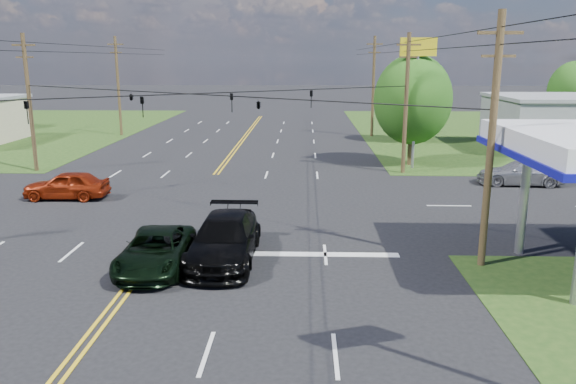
{
  "coord_description": "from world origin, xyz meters",
  "views": [
    {
      "loc": [
        6.13,
        -17.73,
        7.82
      ],
      "look_at": [
        5.42,
        6.0,
        2.15
      ],
      "focal_mm": 35.0,
      "sensor_mm": 36.0,
      "label": 1
    }
  ],
  "objects_px": {
    "pole_nw": "(29,101)",
    "pole_right_far": "(373,85)",
    "pole_left_far": "(118,85)",
    "tree_right_b": "(415,98)",
    "pickup_dkgreen": "(156,250)",
    "tree_far_r": "(574,91)",
    "tree_right_a": "(413,100)",
    "pole_se": "(491,139)",
    "pole_ne": "(406,102)",
    "suv_black": "(225,239)"
  },
  "relations": [
    {
      "from": "pole_nw",
      "to": "pole_right_far",
      "type": "relative_size",
      "value": 0.95
    },
    {
      "from": "pole_ne",
      "to": "suv_black",
      "type": "xyz_separation_m",
      "value": [
        -10.0,
        -17.77,
        -4.03
      ]
    },
    {
      "from": "pole_ne",
      "to": "pole_right_far",
      "type": "distance_m",
      "value": 19.0
    },
    {
      "from": "pickup_dkgreen",
      "to": "pole_ne",
      "type": "bearing_deg",
      "value": 54.65
    },
    {
      "from": "tree_right_a",
      "to": "pickup_dkgreen",
      "type": "distance_m",
      "value": 25.89
    },
    {
      "from": "pole_right_far",
      "to": "tree_right_b",
      "type": "distance_m",
      "value": 5.4
    },
    {
      "from": "tree_right_b",
      "to": "pole_right_far",
      "type": "bearing_deg",
      "value": 131.19
    },
    {
      "from": "tree_right_b",
      "to": "suv_black",
      "type": "distance_m",
      "value": 35.6
    },
    {
      "from": "pole_se",
      "to": "tree_far_r",
      "type": "relative_size",
      "value": 1.25
    },
    {
      "from": "pole_nw",
      "to": "tree_far_r",
      "type": "distance_m",
      "value": 51.48
    },
    {
      "from": "pole_se",
      "to": "pole_nw",
      "type": "height_order",
      "value": "same"
    },
    {
      "from": "pole_left_far",
      "to": "tree_right_a",
      "type": "height_order",
      "value": "pole_left_far"
    },
    {
      "from": "pole_ne",
      "to": "tree_far_r",
      "type": "distance_m",
      "value": 29.7
    },
    {
      "from": "pole_right_far",
      "to": "tree_far_r",
      "type": "bearing_deg",
      "value": 5.44
    },
    {
      "from": "pole_ne",
      "to": "tree_right_b",
      "type": "bearing_deg",
      "value": 76.87
    },
    {
      "from": "pole_right_far",
      "to": "tree_far_r",
      "type": "height_order",
      "value": "pole_right_far"
    },
    {
      "from": "tree_right_b",
      "to": "suv_black",
      "type": "xyz_separation_m",
      "value": [
        -13.5,
        -32.77,
        -3.33
      ]
    },
    {
      "from": "tree_right_b",
      "to": "pole_left_far",
      "type": "bearing_deg",
      "value": 172.28
    },
    {
      "from": "pole_right_far",
      "to": "pole_nw",
      "type": "bearing_deg",
      "value": -143.84
    },
    {
      "from": "pole_se",
      "to": "pole_right_far",
      "type": "xyz_separation_m",
      "value": [
        0.0,
        37.0,
        0.25
      ]
    },
    {
      "from": "pole_se",
      "to": "pickup_dkgreen",
      "type": "xyz_separation_m",
      "value": [
        -12.5,
        -0.7,
        -4.19
      ]
    },
    {
      "from": "pole_ne",
      "to": "pole_right_far",
      "type": "xyz_separation_m",
      "value": [
        0.0,
        19.0,
        0.25
      ]
    },
    {
      "from": "tree_far_r",
      "to": "pickup_dkgreen",
      "type": "distance_m",
      "value": 52.09
    },
    {
      "from": "pole_nw",
      "to": "pole_se",
      "type": "bearing_deg",
      "value": -34.7
    },
    {
      "from": "tree_far_r",
      "to": "pickup_dkgreen",
      "type": "bearing_deg",
      "value": -130.16
    },
    {
      "from": "pole_ne",
      "to": "pickup_dkgreen",
      "type": "xyz_separation_m",
      "value": [
        -12.5,
        -18.7,
        -4.19
      ]
    },
    {
      "from": "tree_right_a",
      "to": "pickup_dkgreen",
      "type": "relative_size",
      "value": 1.58
    },
    {
      "from": "tree_far_r",
      "to": "pickup_dkgreen",
      "type": "xyz_separation_m",
      "value": [
        -33.5,
        -39.7,
        -3.82
      ]
    },
    {
      "from": "pole_se",
      "to": "pole_right_far",
      "type": "bearing_deg",
      "value": 90.0
    },
    {
      "from": "pole_nw",
      "to": "suv_black",
      "type": "bearing_deg",
      "value": -48.01
    },
    {
      "from": "pole_se",
      "to": "tree_far_r",
      "type": "bearing_deg",
      "value": 61.7
    },
    {
      "from": "pole_ne",
      "to": "tree_right_b",
      "type": "distance_m",
      "value": 15.42
    },
    {
      "from": "pole_nw",
      "to": "pole_left_far",
      "type": "height_order",
      "value": "pole_left_far"
    },
    {
      "from": "pole_nw",
      "to": "pole_left_far",
      "type": "relative_size",
      "value": 0.95
    },
    {
      "from": "tree_right_b",
      "to": "pickup_dkgreen",
      "type": "distance_m",
      "value": 37.47
    },
    {
      "from": "tree_right_b",
      "to": "pickup_dkgreen",
      "type": "relative_size",
      "value": 1.37
    },
    {
      "from": "tree_right_a",
      "to": "tree_right_b",
      "type": "relative_size",
      "value": 1.15
    },
    {
      "from": "pole_se",
      "to": "pole_right_far",
      "type": "height_order",
      "value": "pole_right_far"
    },
    {
      "from": "pole_nw",
      "to": "pole_right_far",
      "type": "height_order",
      "value": "pole_right_far"
    },
    {
      "from": "pickup_dkgreen",
      "to": "tree_right_b",
      "type": "bearing_deg",
      "value": 63.01
    },
    {
      "from": "pickup_dkgreen",
      "to": "suv_black",
      "type": "bearing_deg",
      "value": 18.79
    },
    {
      "from": "pole_nw",
      "to": "pole_ne",
      "type": "relative_size",
      "value": 1.0
    },
    {
      "from": "pole_left_far",
      "to": "tree_right_a",
      "type": "distance_m",
      "value": 31.39
    },
    {
      "from": "pickup_dkgreen",
      "to": "tree_right_a",
      "type": "bearing_deg",
      "value": 56.52
    },
    {
      "from": "pole_se",
      "to": "pole_ne",
      "type": "distance_m",
      "value": 18.0
    },
    {
      "from": "pole_ne",
      "to": "tree_right_b",
      "type": "xyz_separation_m",
      "value": [
        3.5,
        15.0,
        -0.7
      ]
    },
    {
      "from": "pole_ne",
      "to": "pole_left_far",
      "type": "relative_size",
      "value": 0.95
    },
    {
      "from": "pole_se",
      "to": "tree_far_r",
      "type": "xyz_separation_m",
      "value": [
        21.0,
        39.0,
        -0.37
      ]
    },
    {
      "from": "pole_se",
      "to": "tree_right_b",
      "type": "distance_m",
      "value": 33.19
    },
    {
      "from": "tree_far_r",
      "to": "suv_black",
      "type": "xyz_separation_m",
      "value": [
        -31.0,
        -38.77,
        -3.65
      ]
    }
  ]
}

